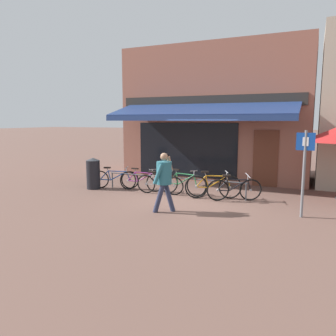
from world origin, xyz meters
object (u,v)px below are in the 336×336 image
Objects in this scene: litter_bin at (93,173)px; bicycle_black at (234,189)px; bicycle_purple at (141,181)px; bicycle_orange at (213,186)px; parking_sign at (304,164)px; bicycle_blue at (115,179)px; bicycle_silver at (160,184)px; bicycle_green at (182,183)px; pedestrian_adult at (164,176)px.

bicycle_black is at bearing 2.93° from litter_bin.
bicycle_purple is 2.66m from bicycle_orange.
bicycle_blue is at bearing 170.54° from parking_sign.
bicycle_silver is at bearing 156.25° from bicycle_black.
parking_sign reaches higher than bicycle_silver.
bicycle_black is at bearing -5.30° from bicycle_purple.
bicycle_purple is at bearing -12.18° from bicycle_blue.
bicycle_green is at bearing 163.10° from parking_sign.
bicycle_orange is at bearing 60.92° from pedestrian_adult.
litter_bin is 7.10m from parking_sign.
bicycle_black is at bearing -4.26° from bicycle_silver.
litter_bin is at bearing -167.93° from bicycle_purple.
bicycle_black is 1.41× the size of litter_bin.
bicycle_orange is 4.39m from litter_bin.
bicycle_purple is 2.91m from pedestrian_adult.
bicycle_purple is at bearing 155.11° from bicycle_silver.
bicycle_silver is at bearing -154.68° from bicycle_green.
pedestrian_adult is 3.58m from parking_sign.
bicycle_blue is 1.03× the size of bicycle_silver.
bicycle_black is 2.51m from pedestrian_adult.
bicycle_black is at bearing -28.47° from bicycle_orange.
bicycle_green reaches higher than bicycle_black.
litter_bin is (-1.72, -0.44, 0.21)m from bicycle_purple.
bicycle_silver is 2.48m from bicycle_black.
bicycle_green is 1.56× the size of litter_bin.
bicycle_purple is 1.08× the size of bicycle_black.
pedestrian_adult reaches higher than bicycle_blue.
bicycle_orange is at bearing -17.98° from bicycle_blue.
bicycle_green is 1.10× the size of bicycle_black.
litter_bin is (-3.60, 1.70, -0.41)m from pedestrian_adult.
bicycle_blue is 3.68m from bicycle_orange.
bicycle_blue is 1.00× the size of bicycle_orange.
bicycle_black reaches higher than bicycle_purple.
parking_sign reaches higher than bicycle_blue.
bicycle_black is (4.37, -0.08, 0.02)m from bicycle_blue.
parking_sign reaches higher than bicycle_green.
bicycle_orange is at bearing -0.17° from bicycle_green.
bicycle_orange reaches higher than bicycle_green.
bicycle_green is 1.08× the size of pedestrian_adult.
pedestrian_adult is (1.02, -1.85, 0.63)m from bicycle_silver.
pedestrian_adult is (2.91, -2.03, 0.62)m from bicycle_blue.
pedestrian_adult is at bearing -25.20° from litter_bin.
bicycle_green is at bearing 90.35° from pedestrian_adult.
bicycle_silver is 0.74× the size of parking_sign.
bicycle_orange is 0.69m from bicycle_black.
litter_bin is at bearing 156.76° from bicycle_black.
bicycle_green is at bearing -2.96° from bicycle_purple.
litter_bin is (-0.70, -0.34, 0.21)m from bicycle_blue.
bicycle_purple is 1.05× the size of pedestrian_adult.
bicycle_silver is 1.04× the size of bicycle_black.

